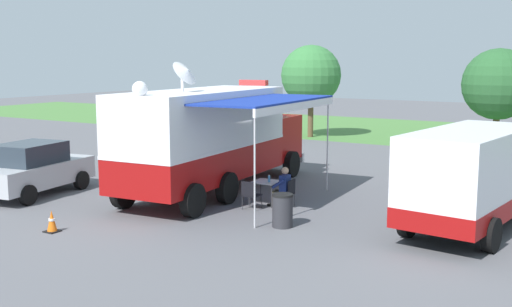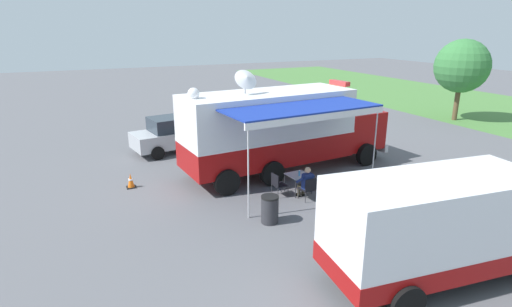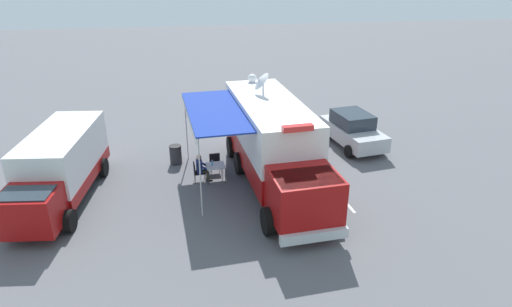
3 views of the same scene
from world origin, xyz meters
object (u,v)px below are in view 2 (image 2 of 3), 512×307
(folding_chair_at_table, at_px, (309,187))
(trash_bin, at_px, (270,209))
(water_bottle, at_px, (299,173))
(support_truck, at_px, (450,226))
(command_truck, at_px, (284,127))
(folding_chair_beside_table, at_px, (278,183))
(car_behind_truck, at_px, (174,134))
(traffic_cone, at_px, (131,181))
(seated_responder, at_px, (306,182))
(folding_table, at_px, (298,176))

(folding_chair_at_table, bearing_deg, trash_bin, -65.22)
(water_bottle, bearing_deg, support_truck, 5.95)
(command_truck, bearing_deg, water_bottle, -15.31)
(folding_chair_beside_table, relative_size, car_behind_truck, 0.20)
(water_bottle, distance_m, folding_chair_beside_table, 0.89)
(car_behind_truck, bearing_deg, support_truck, 14.31)
(trash_bin, xyz_separation_m, traffic_cone, (-4.94, -3.59, -0.18))
(water_bottle, relative_size, seated_responder, 0.18)
(folding_chair_beside_table, height_order, car_behind_truck, car_behind_truck)
(command_truck, distance_m, traffic_cone, 6.58)
(folding_chair_beside_table, bearing_deg, traffic_cone, -123.21)
(folding_chair_at_table, xyz_separation_m, folding_chair_beside_table, (-0.84, -0.81, 0.00))
(seated_responder, bearing_deg, water_bottle, 179.19)
(folding_chair_beside_table, xyz_separation_m, seated_responder, (0.65, 0.80, 0.14))
(seated_responder, bearing_deg, car_behind_truck, -160.50)
(folding_table, distance_m, folding_chair_beside_table, 0.87)
(folding_chair_beside_table, xyz_separation_m, trash_bin, (1.78, -1.23, -0.06))
(folding_chair_at_table, bearing_deg, water_bottle, -179.35)
(car_behind_truck, bearing_deg, water_bottle, 20.68)
(support_truck, bearing_deg, trash_bin, -149.16)
(folding_table, bearing_deg, folding_chair_at_table, -2.50)
(seated_responder, height_order, support_truck, support_truck)
(support_truck, bearing_deg, command_truck, 179.56)
(traffic_cone, distance_m, support_truck, 11.35)
(command_truck, relative_size, water_bottle, 43.07)
(folding_chair_beside_table, xyz_separation_m, car_behind_truck, (-7.30, -2.01, 0.37))
(car_behind_truck, bearing_deg, traffic_cone, -34.10)
(seated_responder, distance_m, car_behind_truck, 8.44)
(seated_responder, distance_m, support_truck, 5.68)
(trash_bin, bearing_deg, folding_chair_beside_table, 145.50)
(folding_table, bearing_deg, support_truck, 5.43)
(water_bottle, relative_size, folding_chair_at_table, 0.26)
(folding_table, bearing_deg, traffic_cone, -119.42)
(folding_chair_beside_table, relative_size, support_truck, 0.12)
(folding_chair_beside_table, height_order, trash_bin, trash_bin)
(water_bottle, distance_m, seated_responder, 0.51)
(water_bottle, bearing_deg, seated_responder, -0.81)
(trash_bin, height_order, support_truck, support_truck)
(folding_chair_beside_table, relative_size, traffic_cone, 1.50)
(trash_bin, height_order, car_behind_truck, car_behind_truck)
(folding_chair_at_table, height_order, seated_responder, seated_responder)
(water_bottle, distance_m, support_truck, 6.12)
(trash_bin, bearing_deg, seated_responder, 119.15)
(folding_chair_beside_table, distance_m, seated_responder, 1.04)
(folding_table, bearing_deg, car_behind_truck, -158.68)
(seated_responder, distance_m, trash_bin, 2.33)
(traffic_cone, xyz_separation_m, car_behind_truck, (-4.14, 2.80, 0.60))
(water_bottle, distance_m, trash_bin, 2.62)
(folding_chair_beside_table, distance_m, trash_bin, 2.16)
(car_behind_truck, bearing_deg, seated_responder, 19.50)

